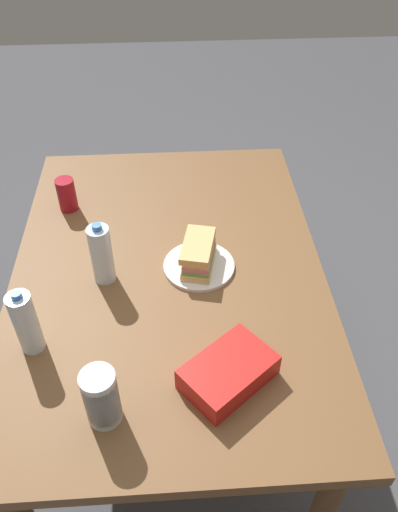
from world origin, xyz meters
TOP-DOWN VIEW (x-y plane):
  - ground_plane at (0.00, 0.00)m, footprint 8.00×8.00m
  - dining_table at (0.00, 0.00)m, footprint 1.40×0.98m
  - paper_plate at (-0.00, -0.10)m, footprint 0.23×0.23m
  - sandwich at (0.00, -0.10)m, footprint 0.20×0.13m
  - soda_can_red at (0.34, 0.35)m, footprint 0.07×0.07m
  - chip_bag at (-0.42, -0.15)m, footprint 0.26×0.27m
  - water_bottle_tall at (-0.28, 0.37)m, footprint 0.06×0.06m
  - plastic_cup_stack at (-0.51, 0.16)m, footprint 0.08×0.08m
  - water_bottle_spare at (-0.03, 0.20)m, footprint 0.07×0.07m

SIDE VIEW (x-z plane):
  - ground_plane at x=0.00m, z-range 0.00..0.00m
  - dining_table at x=0.00m, z-range 0.27..1.01m
  - paper_plate at x=0.00m, z-range 0.73..0.74m
  - chip_bag at x=-0.42m, z-range 0.73..0.80m
  - sandwich at x=0.00m, z-range 0.74..0.83m
  - soda_can_red at x=0.34m, z-range 0.73..0.85m
  - plastic_cup_stack at x=-0.51m, z-range 0.73..0.90m
  - water_bottle_tall at x=-0.28m, z-range 0.73..0.94m
  - water_bottle_spare at x=-0.03m, z-range 0.73..0.94m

